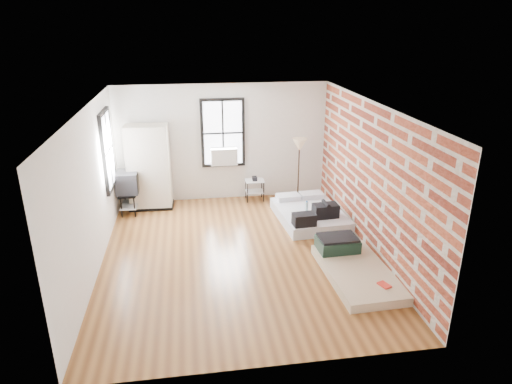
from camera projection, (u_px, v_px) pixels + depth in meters
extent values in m
plane|color=brown|center=(238.00, 255.00, 8.61)|extent=(6.00, 6.00, 0.00)
cube|color=silver|center=(223.00, 143.00, 10.89)|extent=(5.00, 0.01, 2.80)
cube|color=silver|center=(265.00, 272.00, 5.34)|extent=(5.00, 0.01, 2.80)
cube|color=silver|center=(91.00, 193.00, 7.76)|extent=(0.01, 6.00, 2.80)
cube|color=#953D23|center=(371.00, 178.00, 8.46)|extent=(0.02, 6.00, 2.80)
cube|color=white|center=(236.00, 107.00, 7.62)|extent=(5.00, 6.00, 0.01)
cube|color=white|center=(223.00, 133.00, 10.75)|extent=(0.90, 0.02, 1.50)
cube|color=black|center=(202.00, 134.00, 10.70)|extent=(0.07, 0.08, 1.64)
cube|color=black|center=(243.00, 132.00, 10.84)|extent=(0.07, 0.08, 1.64)
cube|color=black|center=(222.00, 99.00, 10.49)|extent=(0.90, 0.08, 0.07)
cube|color=black|center=(224.00, 165.00, 11.05)|extent=(0.90, 0.08, 0.07)
cube|color=black|center=(223.00, 133.00, 10.74)|extent=(0.04, 0.02, 1.50)
cube|color=black|center=(223.00, 133.00, 10.74)|extent=(0.90, 0.02, 0.04)
cube|color=silver|center=(224.00, 156.00, 10.83)|extent=(0.62, 0.30, 0.40)
cube|color=white|center=(108.00, 150.00, 9.34)|extent=(0.02, 0.90, 1.50)
cube|color=black|center=(104.00, 157.00, 8.89)|extent=(0.08, 0.07, 1.64)
cube|color=black|center=(111.00, 144.00, 9.79)|extent=(0.08, 0.07, 1.64)
cube|color=black|center=(103.00, 112.00, 9.06)|extent=(0.08, 0.90, 0.07)
cube|color=black|center=(112.00, 186.00, 9.62)|extent=(0.08, 0.90, 0.07)
cube|color=black|center=(109.00, 150.00, 9.35)|extent=(0.02, 0.04, 1.50)
cube|color=black|center=(109.00, 150.00, 9.35)|extent=(0.02, 0.90, 0.04)
cube|color=silver|center=(310.00, 215.00, 10.07)|extent=(1.47, 1.91, 0.24)
cube|color=silver|center=(288.00, 197.00, 10.60)|extent=(0.55, 0.37, 0.11)
cube|color=silver|center=(311.00, 195.00, 10.72)|extent=(0.55, 0.37, 0.11)
cube|color=black|center=(325.00, 211.00, 9.63)|extent=(0.55, 0.35, 0.29)
cylinder|color=black|center=(326.00, 203.00, 9.57)|extent=(0.10, 0.34, 0.08)
cube|color=black|center=(304.00, 219.00, 9.25)|extent=(0.48, 0.32, 0.25)
cylinder|color=#A3C7D2|center=(307.00, 207.00, 9.93)|extent=(0.07, 0.07, 0.21)
cylinder|color=blue|center=(307.00, 202.00, 9.89)|extent=(0.03, 0.03, 0.03)
cube|color=#BDAE89|center=(357.00, 273.00, 7.85)|extent=(1.12, 2.03, 0.16)
cube|color=black|center=(337.00, 244.00, 8.44)|extent=(0.75, 0.55, 0.23)
cube|color=black|center=(338.00, 237.00, 8.39)|extent=(0.71, 0.51, 0.04)
cube|color=red|center=(384.00, 285.00, 7.33)|extent=(0.20, 0.24, 0.03)
cube|color=black|center=(152.00, 206.00, 10.81)|extent=(1.02, 0.61, 0.06)
cube|color=beige|center=(149.00, 166.00, 10.46)|extent=(0.97, 0.57, 1.90)
cylinder|color=black|center=(247.00, 193.00, 10.97)|extent=(0.02, 0.02, 0.50)
cylinder|color=black|center=(264.00, 192.00, 11.02)|extent=(0.02, 0.02, 0.50)
cylinder|color=black|center=(246.00, 189.00, 11.25)|extent=(0.02, 0.02, 0.50)
cylinder|color=black|center=(262.00, 188.00, 11.31)|extent=(0.02, 0.02, 0.50)
cube|color=silver|center=(255.00, 181.00, 11.05)|extent=(0.46, 0.37, 0.02)
cube|color=silver|center=(255.00, 191.00, 11.14)|extent=(0.44, 0.35, 0.02)
cube|color=black|center=(255.00, 179.00, 11.03)|extent=(0.11, 0.16, 0.09)
cylinder|color=black|center=(298.00, 198.00, 11.31)|extent=(0.22, 0.22, 0.03)
cylinder|color=black|center=(299.00, 173.00, 11.07)|extent=(0.03, 0.03, 1.31)
cone|color=tan|center=(299.00, 145.00, 10.82)|extent=(0.33, 0.33, 0.29)
cylinder|color=black|center=(121.00, 208.00, 10.15)|extent=(0.03, 0.03, 0.48)
cylinder|color=black|center=(134.00, 207.00, 10.18)|extent=(0.03, 0.03, 0.48)
cylinder|color=black|center=(125.00, 198.00, 10.69)|extent=(0.03, 0.03, 0.48)
cylinder|color=black|center=(138.00, 198.00, 10.72)|extent=(0.03, 0.03, 0.48)
cube|color=black|center=(129.00, 193.00, 10.35)|extent=(0.41, 0.70, 0.03)
cube|color=silver|center=(130.00, 204.00, 10.45)|extent=(0.39, 0.68, 0.02)
cube|color=black|center=(128.00, 182.00, 10.26)|extent=(0.50, 0.57, 0.48)
cube|color=black|center=(138.00, 182.00, 10.28)|extent=(0.04, 0.46, 0.38)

